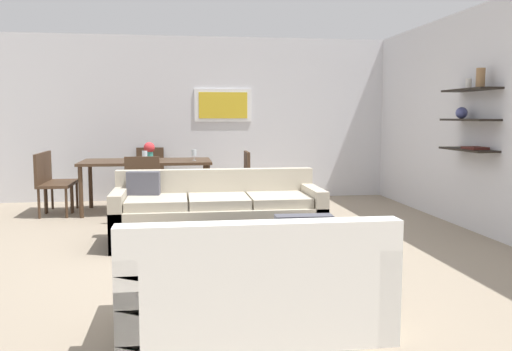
{
  "coord_description": "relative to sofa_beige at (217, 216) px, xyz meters",
  "views": [
    {
      "loc": [
        -0.52,
        -5.57,
        1.4
      ],
      "look_at": [
        0.31,
        0.2,
        0.75
      ],
      "focal_mm": 37.83,
      "sensor_mm": 36.0,
      "label": 1
    }
  ],
  "objects": [
    {
      "name": "dining_chair_left_far",
      "position": [
        -2.22,
        2.29,
        0.21
      ],
      "size": [
        0.44,
        0.44,
        0.88
      ],
      "color": "#422D1E",
      "rests_on": "ground"
    },
    {
      "name": "dining_chair_left_near",
      "position": [
        -2.22,
        1.86,
        0.21
      ],
      "size": [
        0.44,
        0.44,
        0.88
      ],
      "color": "#422D1E",
      "rests_on": "ground"
    },
    {
      "name": "dining_chair_right_near",
      "position": [
        0.46,
        1.86,
        0.21
      ],
      "size": [
        0.44,
        0.44,
        0.88
      ],
      "color": "#422D1E",
      "rests_on": "ground"
    },
    {
      "name": "candle_jar",
      "position": [
        0.57,
        -1.16,
        0.13
      ],
      "size": [
        0.06,
        0.06,
        0.08
      ],
      "primitive_type": "cylinder",
      "color": "silver",
      "rests_on": "coffee_table"
    },
    {
      "name": "back_wall_unit",
      "position": [
        0.41,
        3.19,
        1.06
      ],
      "size": [
        8.4,
        0.09,
        2.7
      ],
      "color": "silver",
      "rests_on": "ground"
    },
    {
      "name": "dining_chair_head",
      "position": [
        -0.88,
        2.96,
        0.21
      ],
      "size": [
        0.44,
        0.44,
        0.88
      ],
      "color": "#422D1E",
      "rests_on": "ground"
    },
    {
      "name": "coffee_table",
      "position": [
        0.27,
        -1.25,
        -0.1
      ],
      "size": [
        1.25,
        0.96,
        0.38
      ],
      "color": "black",
      "rests_on": "ground"
    },
    {
      "name": "wine_glass_foot",
      "position": [
        -0.88,
        1.66,
        0.57
      ],
      "size": [
        0.07,
        0.07,
        0.17
      ],
      "color": "silver",
      "rests_on": "dining_table"
    },
    {
      "name": "loveseat_white",
      "position": [
        0.06,
        -2.51,
        0.0
      ],
      "size": [
        1.69,
        0.9,
        0.78
      ],
      "color": "white",
      "rests_on": "ground"
    },
    {
      "name": "sofa_beige",
      "position": [
        0.0,
        0.0,
        0.0
      ],
      "size": [
        2.27,
        0.9,
        0.78
      ],
      "color": "#B2A893",
      "rests_on": "ground"
    },
    {
      "name": "wine_glass_head",
      "position": [
        -0.88,
        2.49,
        0.58
      ],
      "size": [
        0.07,
        0.07,
        0.17
      ],
      "color": "silver",
      "rests_on": "dining_table"
    },
    {
      "name": "ground_plane",
      "position": [
        0.11,
        -0.34,
        -0.29
      ],
      "size": [
        18.0,
        18.0,
        0.0
      ],
      "primitive_type": "plane",
      "color": "gray"
    },
    {
      "name": "dining_chair_foot",
      "position": [
        -0.88,
        1.19,
        0.21
      ],
      "size": [
        0.44,
        0.44,
        0.88
      ],
      "color": "#422D1E",
      "rests_on": "ground"
    },
    {
      "name": "wine_glass_right_near",
      "position": [
        -0.19,
        1.96,
        0.57
      ],
      "size": [
        0.07,
        0.07,
        0.16
      ],
      "color": "silver",
      "rests_on": "dining_table"
    },
    {
      "name": "decorative_bowl",
      "position": [
        0.25,
        -1.28,
        0.13
      ],
      "size": [
        0.33,
        0.33,
        0.08
      ],
      "color": "#99844C",
      "rests_on": "coffee_table"
    },
    {
      "name": "right_wall_shelf_unit",
      "position": [
        3.14,
        0.26,
        1.06
      ],
      "size": [
        0.34,
        8.2,
        2.7
      ],
      "color": "silver",
      "rests_on": "ground"
    },
    {
      "name": "centerpiece_vase",
      "position": [
        -0.84,
        2.08,
        0.61
      ],
      "size": [
        0.16,
        0.16,
        0.27
      ],
      "color": "teal",
      "rests_on": "dining_table"
    },
    {
      "name": "dining_table",
      "position": [
        -0.88,
        2.07,
        0.39
      ],
      "size": [
        1.86,
        0.95,
        0.75
      ],
      "color": "#422D1E",
      "rests_on": "ground"
    }
  ]
}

